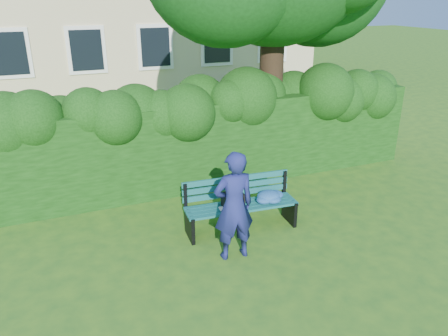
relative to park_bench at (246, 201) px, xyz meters
name	(u,v)px	position (x,y,z in m)	size (l,w,h in m)	color
ground	(237,231)	(-0.20, -0.07, -0.50)	(80.00, 80.00, 0.00)	#27551B
hedge	(195,144)	(-0.20, 2.13, 0.40)	(10.00, 1.00, 1.80)	black
park_bench	(246,201)	(0.00, 0.00, 0.00)	(1.96, 0.70, 0.89)	#0F4C4C
man_reading	(234,206)	(-0.56, -0.74, 0.37)	(0.63, 0.41, 1.73)	navy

